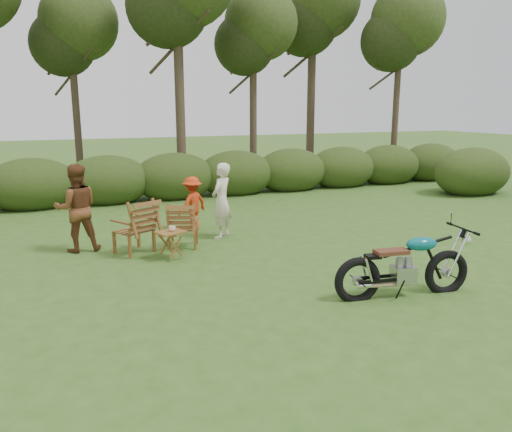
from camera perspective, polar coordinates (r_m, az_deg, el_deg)
name	(u,v)px	position (r m, az deg, el deg)	size (l,w,h in m)	color
ground	(328,298)	(7.49, 8.23, -9.31)	(80.00, 80.00, 0.00)	#2E521B
tree_line	(181,72)	(16.23, -8.55, 16.00)	(22.52, 11.62, 8.14)	#33271C
motorcycle	(402,295)	(7.84, 16.30, -8.68)	(2.04, 0.78, 1.17)	#0DA8B5
lawn_chair_right	(184,247)	(10.14, -8.26, -3.49)	(0.63, 0.63, 0.91)	brown
lawn_chair_left	(135,252)	(9.92, -13.67, -4.07)	(0.72, 0.72, 1.05)	brown
side_table	(171,245)	(9.31, -9.71, -3.31)	(0.51, 0.43, 0.52)	brown
cup	(172,229)	(9.25, -9.56, -1.42)	(0.12, 0.12, 0.10)	beige
adult_a	(222,237)	(10.76, -3.89, -2.45)	(0.59, 0.38, 1.61)	beige
adult_b	(80,251)	(10.34, -19.48, -3.77)	(0.83, 0.64, 1.70)	brown
child	(193,230)	(11.50, -7.21, -1.55)	(0.79, 0.45, 1.22)	red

